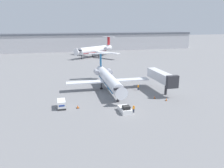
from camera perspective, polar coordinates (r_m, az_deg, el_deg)
ground_plane at (r=49.19m, az=3.90°, el=-7.59°), size 600.00×600.00×0.00m
terminal_building at (r=163.93m, az=-9.88°, el=10.80°), size 180.00×16.80×12.57m
airplane_main at (r=65.21m, az=-0.93°, el=1.34°), size 25.09×28.58×9.42m
pushback_tug at (r=49.45m, az=3.41°, el=-6.63°), size 2.25×4.14×1.77m
luggage_cart at (r=52.90m, az=-13.06°, el=-5.14°), size 1.84×3.54×1.94m
worker_near_tug at (r=49.26m, az=5.68°, el=-6.40°), size 0.40×0.25×1.80m
worker_by_wing at (r=65.58m, az=6.86°, el=-0.80°), size 0.40×0.25×1.82m
traffic_cone_left at (r=52.29m, az=-8.95°, el=-5.88°), size 0.72×0.72×0.75m
traffic_cone_right at (r=59.10m, az=11.08°, el=-3.41°), size 0.51×0.51×0.81m
traffic_cone_mid at (r=58.14m, az=14.00°, el=-3.93°), size 0.51×0.51×0.77m
airplane_parked_far_left at (r=130.51m, az=-4.59°, el=8.91°), size 26.83×30.65×11.35m
jet_bridge at (r=64.39m, az=12.85°, el=1.83°), size 3.20×13.88×6.19m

